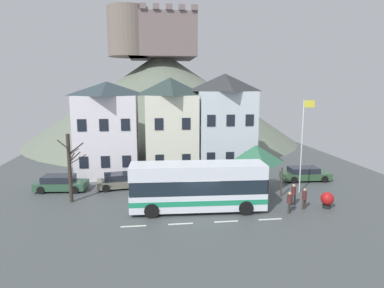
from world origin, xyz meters
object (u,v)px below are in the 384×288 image
(bus_shelter, at_px, (256,154))
(parked_car_01, at_px, (121,181))
(parked_car_00, at_px, (61,183))
(pedestrian_03, at_px, (267,185))
(parked_car_02, at_px, (305,174))
(harbour_buoy, at_px, (327,199))
(townhouse_00, at_px, (109,128))
(flagpole, at_px, (303,140))
(transit_bus, at_px, (198,187))
(pedestrian_00, at_px, (289,201))
(pedestrian_01, at_px, (293,193))
(public_bench, at_px, (248,178))
(pedestrian_02, at_px, (304,198))
(townhouse_01, at_px, (171,126))
(townhouse_02, at_px, (224,123))
(bare_tree_00, at_px, (70,166))
(hilltop_castle, at_px, (162,94))

(bus_shelter, bearing_deg, parked_car_01, 168.33)
(parked_car_00, height_order, pedestrian_03, pedestrian_03)
(parked_car_02, xyz_separation_m, harbour_buoy, (-1.76, -7.22, 0.04))
(townhouse_00, relative_size, pedestrian_03, 5.82)
(townhouse_00, xyz_separation_m, parked_car_02, (18.54, -5.43, -3.99))
(parked_car_00, height_order, flagpole, flagpole)
(transit_bus, bearing_deg, pedestrian_00, -9.69)
(pedestrian_00, distance_m, pedestrian_01, 1.79)
(pedestrian_01, relative_size, public_bench, 0.94)
(pedestrian_03, bearing_deg, flagpole, 9.37)
(townhouse_00, relative_size, parked_car_02, 2.06)
(parked_car_02, relative_size, pedestrian_00, 2.92)
(pedestrian_01, relative_size, pedestrian_02, 1.05)
(parked_car_01, relative_size, pedestrian_03, 2.78)
(bus_shelter, distance_m, pedestrian_03, 2.70)
(townhouse_01, xyz_separation_m, townhouse_02, (5.51, -0.20, 0.20))
(townhouse_00, distance_m, flagpole, 18.73)
(parked_car_02, bearing_deg, townhouse_02, 147.80)
(transit_bus, distance_m, bare_tree_00, 9.84)
(townhouse_02, distance_m, parked_car_00, 16.62)
(parked_car_01, relative_size, pedestrian_00, 2.87)
(hilltop_castle, relative_size, bare_tree_00, 8.23)
(townhouse_02, distance_m, pedestrian_00, 13.23)
(public_bench, distance_m, harbour_buoy, 8.07)
(townhouse_00, height_order, pedestrian_00, townhouse_00)
(pedestrian_00, height_order, public_bench, pedestrian_00)
(parked_car_02, distance_m, pedestrian_02, 8.01)
(pedestrian_03, relative_size, bare_tree_00, 0.30)
(townhouse_01, height_order, bus_shelter, townhouse_01)
(pedestrian_03, xyz_separation_m, public_bench, (-0.43, 3.85, -0.42))
(townhouse_00, distance_m, bare_tree_00, 9.28)
(hilltop_castle, bearing_deg, bus_shelter, -77.50)
(public_bench, bearing_deg, parked_car_02, 1.29)
(pedestrian_00, bearing_deg, parked_car_00, 156.46)
(parked_car_02, relative_size, pedestrian_03, 2.82)
(townhouse_00, bearing_deg, hilltop_castle, 73.64)
(pedestrian_00, bearing_deg, bare_tree_00, 164.35)
(pedestrian_02, xyz_separation_m, public_bench, (-2.09, 7.07, -0.38))
(bus_shelter, height_order, parked_car_02, bus_shelter)
(parked_car_01, bearing_deg, pedestrian_03, -25.88)
(parked_car_01, bearing_deg, public_bench, -7.75)
(parked_car_01, xyz_separation_m, parked_car_02, (16.99, 0.28, -0.01))
(townhouse_02, relative_size, parked_car_01, 2.28)
(hilltop_castle, bearing_deg, flagpole, -71.47)
(townhouse_01, bearing_deg, parked_car_00, -152.01)
(transit_bus, height_order, parked_car_00, transit_bus)
(townhouse_00, height_order, harbour_buoy, townhouse_00)
(townhouse_01, relative_size, bare_tree_00, 1.83)
(pedestrian_00, xyz_separation_m, public_bench, (-0.70, 7.70, -0.42))
(parked_car_01, relative_size, pedestrian_02, 2.88)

